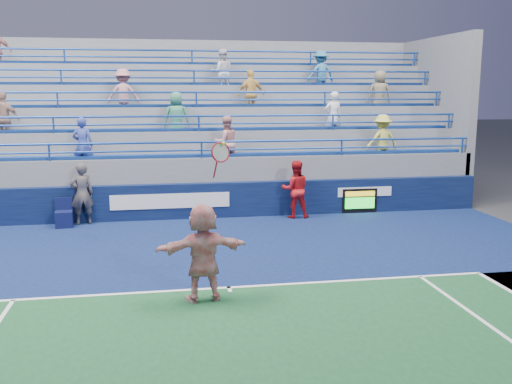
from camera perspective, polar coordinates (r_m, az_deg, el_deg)
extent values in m
plane|color=#333538|center=(11.62, -2.74, -9.62)|extent=(120.00, 120.00, 0.00)
cube|color=#0D1543|center=(13.69, -3.87, -6.50)|extent=(18.00, 8.40, 0.02)
cube|color=white|center=(11.61, -2.74, -9.52)|extent=(11.00, 0.10, 0.01)
cube|color=white|center=(11.52, -2.67, -9.69)|extent=(0.08, 0.30, 0.01)
cube|color=#0A0F37|center=(17.73, -5.33, -0.86)|extent=(18.00, 0.30, 1.10)
cube|color=white|center=(17.51, -8.55, -0.90)|extent=(3.60, 0.02, 0.45)
cube|color=white|center=(18.66, 10.83, 0.02)|extent=(1.80, 0.02, 0.30)
cube|color=slate|center=(20.62, -5.97, 0.69)|extent=(18.00, 5.60, 1.10)
cube|color=slate|center=(20.56, -5.99, 1.72)|extent=(18.00, 5.60, 1.85)
cube|color=navy|center=(18.11, -5.55, 3.69)|extent=(17.40, 0.45, 0.10)
cylinder|color=#1C449A|center=(17.67, -5.47, 5.00)|extent=(18.00, 0.07, 0.07)
cube|color=slate|center=(21.01, -6.10, 2.93)|extent=(18.00, 4.60, 2.60)
cube|color=navy|center=(19.04, -5.81, 6.27)|extent=(17.40, 0.45, 0.10)
cylinder|color=#1C449A|center=(18.62, -5.75, 7.57)|extent=(18.00, 0.07, 0.07)
cube|color=slate|center=(21.46, -6.20, 4.08)|extent=(18.00, 3.60, 3.35)
cube|color=navy|center=(20.00, -6.05, 8.60)|extent=(17.40, 0.45, 0.10)
cylinder|color=#1C449A|center=(19.59, -6.00, 9.89)|extent=(18.00, 0.07, 0.07)
cube|color=slate|center=(21.92, -6.31, 5.19)|extent=(18.00, 2.60, 4.10)
cube|color=navy|center=(20.99, -6.27, 10.72)|extent=(17.40, 0.45, 0.10)
cylinder|color=#1C449A|center=(20.60, -6.23, 11.98)|extent=(18.00, 0.07, 0.07)
cube|color=slate|center=(22.39, -6.40, 6.26)|extent=(18.00, 1.60, 4.85)
cube|color=navy|center=(22.01, -6.48, 12.64)|extent=(17.40, 0.45, 0.10)
cylinder|color=#1C449A|center=(21.64, -6.44, 13.88)|extent=(18.00, 0.07, 0.07)
imported|color=teal|center=(21.81, 6.49, 11.69)|extent=(1.21, 0.86, 1.70)
imported|color=tan|center=(19.98, -13.11, 9.48)|extent=(1.11, 0.65, 1.70)
imported|color=#827456|center=(21.49, 12.24, 9.55)|extent=(0.92, 0.69, 1.70)
imported|color=#D5D152|center=(19.46, 12.50, 5.07)|extent=(1.16, 0.74, 1.70)
imported|color=white|center=(21.09, -3.42, 11.79)|extent=(0.83, 0.65, 1.70)
imported|color=#324096|center=(18.17, -16.93, 4.52)|extent=(0.68, 0.51, 1.70)
imported|color=#DA938D|center=(18.15, -3.03, 4.94)|extent=(0.98, 0.85, 1.70)
imported|color=#A57D6E|center=(19.55, -23.87, 6.67)|extent=(1.07, 0.65, 1.70)
imported|color=#F3C05E|center=(20.21, -0.49, 9.75)|extent=(1.07, 0.65, 1.70)
imported|color=#3E8867|center=(18.98, -7.94, 7.36)|extent=(0.86, 0.59, 1.70)
imported|color=white|center=(19.88, 7.72, 7.49)|extent=(0.67, 0.49, 1.70)
cube|color=black|center=(18.71, 10.28, -0.86)|extent=(1.16, 0.13, 0.80)
cube|color=gold|center=(18.59, 10.38, -0.18)|extent=(0.99, 0.02, 0.16)
cube|color=#19E533|center=(18.65, 10.35, -1.09)|extent=(0.99, 0.02, 0.36)
cube|color=#0C123D|center=(17.41, -18.64, -2.61)|extent=(0.53, 0.53, 0.48)
cube|color=#0C123D|center=(17.53, -18.61, -1.09)|extent=(0.48, 0.10, 0.37)
imported|color=white|center=(10.75, -5.31, -6.04)|extent=(1.79, 0.76, 1.88)
torus|color=#AE1525|center=(10.41, -3.56, 3.99)|extent=(0.39, 0.22, 0.38)
cylinder|color=#AE1525|center=(10.44, -4.09, 2.28)|extent=(0.08, 0.21, 0.34)
sphere|color=yellow|center=(10.35, -3.26, 4.87)|extent=(0.07, 0.07, 0.07)
imported|color=#131B34|center=(17.48, -17.01, -0.18)|extent=(0.76, 0.60, 1.84)
imported|color=red|center=(17.66, 3.95, 0.27)|extent=(0.94, 0.77, 1.80)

